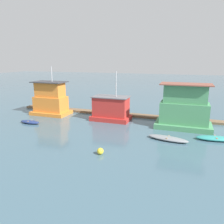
{
  "coord_description": "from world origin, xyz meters",
  "views": [
    {
      "loc": [
        9.37,
        -27.57,
        8.24
      ],
      "look_at": [
        0.0,
        -1.0,
        1.4
      ],
      "focal_mm": 35.0,
      "sensor_mm": 36.0,
      "label": 1
    }
  ],
  "objects_px": {
    "houseboat_red": "(111,109)",
    "dinghy_navy": "(30,122)",
    "dinghy_grey": "(168,138)",
    "mooring_post_far_right": "(98,110)",
    "houseboat_green": "(184,109)",
    "mooring_post_near_right": "(171,116)",
    "houseboat_orange": "(51,100)",
    "dinghy_teal": "(216,138)",
    "buoy_yellow": "(100,151)"
  },
  "relations": [
    {
      "from": "houseboat_green",
      "to": "buoy_yellow",
      "type": "xyz_separation_m",
      "value": [
        -6.65,
        -10.62,
        -2.03
      ]
    },
    {
      "from": "dinghy_grey",
      "to": "mooring_post_far_right",
      "type": "bearing_deg",
      "value": 145.73
    },
    {
      "from": "houseboat_red",
      "to": "houseboat_green",
      "type": "height_order",
      "value": "houseboat_red"
    },
    {
      "from": "dinghy_navy",
      "to": "mooring_post_near_right",
      "type": "height_order",
      "value": "mooring_post_near_right"
    },
    {
      "from": "houseboat_orange",
      "to": "buoy_yellow",
      "type": "xyz_separation_m",
      "value": [
        12.67,
        -11.01,
        -1.9
      ]
    },
    {
      "from": "houseboat_orange",
      "to": "mooring_post_near_right",
      "type": "xyz_separation_m",
      "value": [
        17.71,
        2.03,
        -1.52
      ]
    },
    {
      "from": "houseboat_orange",
      "to": "dinghy_grey",
      "type": "bearing_deg",
      "value": -16.94
    },
    {
      "from": "mooring_post_far_right",
      "to": "dinghy_grey",
      "type": "bearing_deg",
      "value": -34.27
    },
    {
      "from": "houseboat_orange",
      "to": "dinghy_teal",
      "type": "height_order",
      "value": "houseboat_orange"
    },
    {
      "from": "dinghy_grey",
      "to": "mooring_post_far_right",
      "type": "relative_size",
      "value": 3.1
    },
    {
      "from": "houseboat_orange",
      "to": "houseboat_green",
      "type": "bearing_deg",
      "value": -1.14
    },
    {
      "from": "dinghy_grey",
      "to": "dinghy_teal",
      "type": "height_order",
      "value": "dinghy_teal"
    },
    {
      "from": "mooring_post_far_right",
      "to": "houseboat_green",
      "type": "bearing_deg",
      "value": -11.06
    },
    {
      "from": "dinghy_navy",
      "to": "dinghy_teal",
      "type": "xyz_separation_m",
      "value": [
        22.41,
        1.37,
        0.01
      ]
    },
    {
      "from": "mooring_post_far_right",
      "to": "buoy_yellow",
      "type": "bearing_deg",
      "value": -66.43
    },
    {
      "from": "mooring_post_near_right",
      "to": "buoy_yellow",
      "type": "relative_size",
      "value": 2.28
    },
    {
      "from": "dinghy_navy",
      "to": "mooring_post_near_right",
      "type": "relative_size",
      "value": 2.16
    },
    {
      "from": "dinghy_navy",
      "to": "dinghy_grey",
      "type": "height_order",
      "value": "dinghy_navy"
    },
    {
      "from": "mooring_post_far_right",
      "to": "dinghy_navy",
      "type": "bearing_deg",
      "value": -132.69
    },
    {
      "from": "dinghy_teal",
      "to": "buoy_yellow",
      "type": "relative_size",
      "value": 6.86
    },
    {
      "from": "dinghy_navy",
      "to": "dinghy_teal",
      "type": "bearing_deg",
      "value": 3.5
    },
    {
      "from": "houseboat_green",
      "to": "dinghy_grey",
      "type": "bearing_deg",
      "value": -104.5
    },
    {
      "from": "houseboat_red",
      "to": "dinghy_teal",
      "type": "xyz_separation_m",
      "value": [
        12.94,
        -3.83,
        -1.36
      ]
    },
    {
      "from": "dinghy_teal",
      "to": "houseboat_red",
      "type": "bearing_deg",
      "value": 163.49
    },
    {
      "from": "houseboat_orange",
      "to": "houseboat_green",
      "type": "height_order",
      "value": "houseboat_orange"
    },
    {
      "from": "mooring_post_near_right",
      "to": "mooring_post_far_right",
      "type": "relative_size",
      "value": 0.96
    },
    {
      "from": "dinghy_navy",
      "to": "mooring_post_near_right",
      "type": "distance_m",
      "value": 18.88
    },
    {
      "from": "mooring_post_near_right",
      "to": "houseboat_orange",
      "type": "bearing_deg",
      "value": -173.47
    },
    {
      "from": "buoy_yellow",
      "to": "dinghy_teal",
      "type": "bearing_deg",
      "value": 35.48
    },
    {
      "from": "houseboat_orange",
      "to": "mooring_post_near_right",
      "type": "height_order",
      "value": "houseboat_orange"
    },
    {
      "from": "dinghy_grey",
      "to": "houseboat_green",
      "type": "bearing_deg",
      "value": 75.5
    },
    {
      "from": "dinghy_navy",
      "to": "dinghy_grey",
      "type": "xyz_separation_m",
      "value": [
        17.71,
        -0.25,
        -0.0
      ]
    },
    {
      "from": "dinghy_grey",
      "to": "dinghy_navy",
      "type": "bearing_deg",
      "value": 179.19
    },
    {
      "from": "dinghy_navy",
      "to": "dinghy_grey",
      "type": "bearing_deg",
      "value": -0.81
    },
    {
      "from": "dinghy_teal",
      "to": "mooring_post_far_right",
      "type": "distance_m",
      "value": 16.79
    },
    {
      "from": "mooring_post_far_right",
      "to": "buoy_yellow",
      "type": "height_order",
      "value": "mooring_post_far_right"
    },
    {
      "from": "houseboat_red",
      "to": "dinghy_navy",
      "type": "bearing_deg",
      "value": -151.21
    },
    {
      "from": "houseboat_green",
      "to": "buoy_yellow",
      "type": "bearing_deg",
      "value": -122.04
    },
    {
      "from": "houseboat_green",
      "to": "mooring_post_near_right",
      "type": "relative_size",
      "value": 4.94
    },
    {
      "from": "houseboat_red",
      "to": "mooring_post_near_right",
      "type": "xyz_separation_m",
      "value": [
        7.95,
        2.05,
        -0.91
      ]
    },
    {
      "from": "houseboat_green",
      "to": "dinghy_grey",
      "type": "distance_m",
      "value": 5.68
    },
    {
      "from": "houseboat_orange",
      "to": "houseboat_red",
      "type": "distance_m",
      "value": 9.78
    },
    {
      "from": "houseboat_orange",
      "to": "houseboat_red",
      "type": "bearing_deg",
      "value": -0.15
    },
    {
      "from": "dinghy_navy",
      "to": "mooring_post_far_right",
      "type": "height_order",
      "value": "mooring_post_far_right"
    },
    {
      "from": "houseboat_red",
      "to": "dinghy_grey",
      "type": "xyz_separation_m",
      "value": [
        8.24,
        -5.46,
        -1.37
      ]
    },
    {
      "from": "buoy_yellow",
      "to": "houseboat_red",
      "type": "bearing_deg",
      "value": 104.84
    },
    {
      "from": "houseboat_green",
      "to": "dinghy_teal",
      "type": "relative_size",
      "value": 1.64
    },
    {
      "from": "dinghy_teal",
      "to": "dinghy_grey",
      "type": "bearing_deg",
      "value": -160.96
    },
    {
      "from": "houseboat_red",
      "to": "dinghy_navy",
      "type": "distance_m",
      "value": 10.9
    },
    {
      "from": "houseboat_green",
      "to": "dinghy_grey",
      "type": "relative_size",
      "value": 1.53
    }
  ]
}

